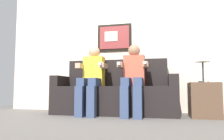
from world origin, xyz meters
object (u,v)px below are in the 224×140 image
couch (114,95)px  person_on_left (92,76)px  table_lamp (203,58)px  spare_remote_on_table (205,82)px  person_on_right (133,76)px  side_table_right (204,100)px

couch → person_on_left: bearing=-153.2°
table_lamp → spare_remote_on_table: 0.35m
person_on_left → person_on_right: 0.66m
side_table_right → table_lamp: table_lamp is taller
table_lamp → spare_remote_on_table: table_lamp is taller
person_on_right → table_lamp: 1.04m
side_table_right → spare_remote_on_table: (0.01, -0.05, 0.26)m
person_on_right → side_table_right: (1.00, 0.06, -0.36)m
person_on_left → spare_remote_on_table: size_ratio=8.54×
couch → spare_remote_on_table: couch is taller
couch → spare_remote_on_table: size_ratio=15.17×
side_table_right → table_lamp: size_ratio=1.09×
person_on_left → spare_remote_on_table: 1.69m
side_table_right → spare_remote_on_table: size_ratio=3.85×
person_on_right → side_table_right: bearing=3.5°
person_on_right → side_table_right: person_on_right is taller
person_on_right → table_lamp: person_on_right is taller
person_on_left → side_table_right: (1.67, 0.06, -0.36)m
table_lamp → person_on_right: bearing=-176.0°
person_on_left → person_on_right: same height
person_on_left → table_lamp: bearing=2.4°
person_on_left → person_on_right: bearing=-0.0°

